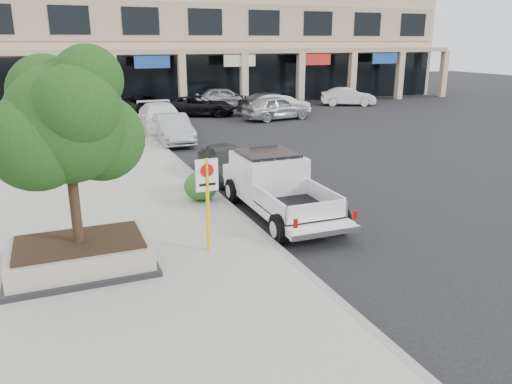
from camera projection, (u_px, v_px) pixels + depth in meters
ground at (329, 241)px, 13.16m from camera, size 120.00×120.00×0.00m
sidewalk at (92, 199)px, 16.45m from camera, size 8.00×52.00×0.15m
curb at (206, 186)px, 17.88m from camera, size 0.20×52.00×0.15m
strip_mall at (216, 45)px, 44.72m from camera, size 40.55×12.43×9.50m
planter at (81, 255)px, 11.14m from camera, size 3.20×2.20×0.68m
planter_tree at (72, 123)px, 10.48m from camera, size 2.90×2.55×4.00m
no_parking_sign at (207, 192)px, 11.81m from camera, size 0.55×0.09×2.30m
hedge at (201, 186)px, 15.95m from camera, size 1.10×0.99×0.93m
pickup_truck at (281, 188)px, 14.78m from camera, size 2.17×5.68×1.78m
curb_car_a at (227, 162)px, 18.92m from camera, size 1.60×3.90×1.32m
curb_car_b at (173, 129)px, 25.62m from camera, size 1.71×4.49×1.46m
curb_car_c at (161, 119)px, 28.25m from camera, size 2.56×5.82×1.66m
curb_car_d at (148, 105)px, 35.14m from camera, size 3.02×5.36×1.41m
lot_car_a at (276, 108)px, 33.24m from camera, size 4.93×2.58×1.60m
lot_car_b at (280, 106)px, 34.73m from camera, size 4.77×2.79×1.49m
lot_car_c at (273, 103)px, 35.72m from camera, size 5.58×2.94×1.54m
lot_car_d at (199, 106)px, 34.99m from camera, size 5.52×4.08×1.39m
lot_car_e at (224, 98)px, 38.98m from camera, size 5.06×2.92×1.62m
lot_car_f at (348, 97)px, 40.58m from camera, size 4.57×3.20×1.43m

